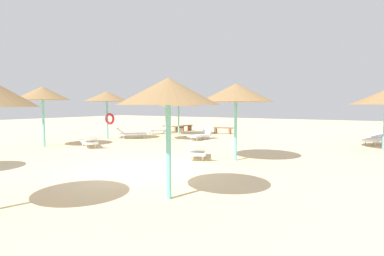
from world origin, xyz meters
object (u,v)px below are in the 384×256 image
Objects in this scene: parasol_3 at (179,103)px; parasol_5 at (166,100)px; bench_0 at (223,129)px; parasol_0 at (236,93)px; lounger_1 at (131,133)px; bench_1 at (186,127)px; lounger_2 at (89,141)px; lounger_7 at (375,139)px; parasol_1 at (107,97)px; parasol_2 at (42,93)px; lounger_5 at (201,134)px; lounger_0 at (197,151)px; parasol_8 at (168,92)px; bench_2 at (171,128)px; lounger_3 at (160,130)px.

parasol_3 is 1.09× the size of parasol_5.
parasol_3 reaches higher than bench_0.
parasol_0 is at bearing -33.02° from parasol_5.
bench_1 is (-0.03, 6.54, 0.03)m from lounger_1.
lounger_7 is (12.20, 8.75, -0.01)m from lounger_2.
parasol_1 is 0.97× the size of parasol_2.
parasol_2 is 9.02m from lounger_5.
parasol_1 is 1.51× the size of lounger_0.
lounger_2 is (-6.22, -0.06, 0.00)m from lounger_0.
lounger_2 is at bearing 150.50° from parasol_8.
bench_0 is (1.12, 5.50, -2.06)m from parasol_5.
lounger_1 is at bearing -108.82° from parasol_3.
parasol_5 reaches higher than bench_2.
lounger_7 is at bearing 35.63° from lounger_2.
bench_1 is at bearing 67.59° from bench_2.
parasol_3 is 1.89× the size of bench_0.
parasol_8 is at bearing -106.44° from lounger_7.
parasol_0 is 5.22m from parasol_8.
parasol_2 is at bearing -171.21° from parasol_0.
parasol_5 is 1.46× the size of lounger_1.
lounger_7 is (9.12, 2.84, -0.01)m from lounger_5.
parasol_1 is 1.95× the size of bench_2.
parasol_2 is at bearing -94.52° from parasol_1.
bench_0 is 3.76m from bench_1.
bench_1 is (-9.38, 15.40, -2.05)m from parasol_8.
parasol_5 reaches higher than lounger_2.
parasol_3 reaches higher than bench_1.
parasol_8 is (8.12, -12.48, 0.09)m from parasol_3.
bench_1 is at bearing 112.57° from parasol_5.
lounger_1 is (1.09, 5.20, -2.39)m from parasol_2.
lounger_3 is (-2.89, 3.14, -2.09)m from parasol_5.
parasol_3 is (-7.51, 7.30, -0.26)m from parasol_0.
parasol_8 is 15.91m from bench_0.
parasol_0 is 1.08× the size of parasol_8.
lounger_7 is at bearing -8.47° from bench_1.
lounger_0 is (6.09, -7.75, -1.99)m from parasol_3.
parasol_1 is 1.62× the size of lounger_1.
lounger_1 reaches higher than bench_2.
bench_2 is (-7.90, 9.34, 0.03)m from lounger_0.
parasol_3 is 4.31m from lounger_1.
parasol_0 reaches higher than parasol_5.
parasol_3 is 1.91× the size of bench_1.
lounger_5 reaches higher than lounger_0.
parasol_0 is at bearing 8.79° from parasol_2.
parasol_0 is 1.52× the size of lounger_5.
parasol_3 is 1.07× the size of parasol_8.
parasol_0 is 7.98m from lounger_2.
lounger_1 is 4.34m from lounger_2.
parasol_2 is 1.68× the size of lounger_1.
parasol_3 is 1.50× the size of lounger_2.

